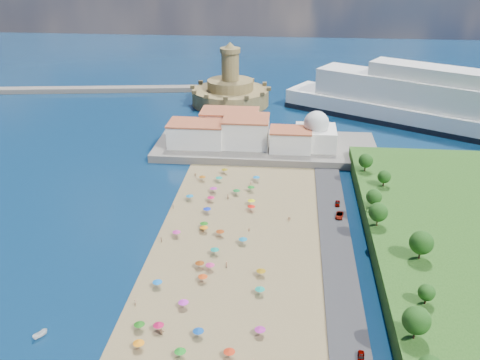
# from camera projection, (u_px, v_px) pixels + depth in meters

# --- Properties ---
(ground) EXTENTS (700.00, 700.00, 0.00)m
(ground) POSITION_uv_depth(u_px,v_px,m) (218.00, 240.00, 155.43)
(ground) COLOR #071938
(ground) RESTS_ON ground
(terrace) EXTENTS (90.00, 36.00, 3.00)m
(terrace) POSITION_uv_depth(u_px,v_px,m) (266.00, 147.00, 220.06)
(terrace) COLOR #59544C
(terrace) RESTS_ON ground
(jetty) EXTENTS (18.00, 70.00, 2.40)m
(jetty) POSITION_uv_depth(u_px,v_px,m) (223.00, 120.00, 253.83)
(jetty) COLOR #59544C
(jetty) RESTS_ON ground
(breakwater) EXTENTS (199.03, 34.77, 2.60)m
(breakwater) POSITION_uv_depth(u_px,v_px,m) (62.00, 90.00, 303.17)
(breakwater) COLOR #59544C
(breakwater) RESTS_ON ground
(waterfront_buildings) EXTENTS (57.00, 29.00, 11.00)m
(waterfront_buildings) POSITION_uv_depth(u_px,v_px,m) (234.00, 131.00, 219.15)
(waterfront_buildings) COLOR silver
(waterfront_buildings) RESTS_ON terrace
(domed_building) EXTENTS (16.00, 16.00, 15.00)m
(domed_building) POSITION_uv_depth(u_px,v_px,m) (316.00, 133.00, 213.40)
(domed_building) COLOR silver
(domed_building) RESTS_ON terrace
(fortress) EXTENTS (40.00, 40.00, 32.40)m
(fortress) POSITION_uv_depth(u_px,v_px,m) (230.00, 92.00, 278.74)
(fortress) COLOR olive
(fortress) RESTS_ON ground
(cruise_ship) EXTENTS (146.77, 97.50, 34.07)m
(cruise_ship) POSITION_uv_depth(u_px,v_px,m) (447.00, 108.00, 240.38)
(cruise_ship) COLOR black
(cruise_ship) RESTS_ON ground
(beach_parasols) EXTENTS (29.96, 115.64, 2.20)m
(beach_parasols) POSITION_uv_depth(u_px,v_px,m) (210.00, 250.00, 146.17)
(beach_parasols) COLOR gray
(beach_parasols) RESTS_ON beach
(beachgoers) EXTENTS (38.63, 99.16, 1.88)m
(beachgoers) POSITION_uv_depth(u_px,v_px,m) (209.00, 236.00, 155.33)
(beachgoers) COLOR tan
(beachgoers) RESTS_ON beach
(moored_boats) EXTENTS (6.28, 13.43, 1.50)m
(moored_boats) POSITION_uv_depth(u_px,v_px,m) (36.00, 352.00, 112.25)
(moored_boats) COLOR white
(moored_boats) RESTS_ON ground
(parked_cars) EXTENTS (3.03, 74.02, 1.34)m
(parked_cars) POSITION_uv_depth(u_px,v_px,m) (342.00, 235.00, 155.43)
(parked_cars) COLOR gray
(parked_cars) RESTS_ON promenade
(hillside_trees) EXTENTS (14.09, 103.59, 7.74)m
(hillside_trees) POSITION_uv_depth(u_px,v_px,m) (397.00, 237.00, 137.15)
(hillside_trees) COLOR #382314
(hillside_trees) RESTS_ON hillside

